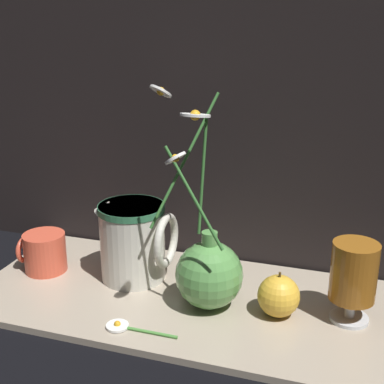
{
  "coord_description": "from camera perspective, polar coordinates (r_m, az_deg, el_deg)",
  "views": [
    {
      "loc": [
        0.27,
        -0.78,
        0.48
      ],
      "look_at": [
        0.01,
        0.0,
        0.21
      ],
      "focal_mm": 50.0,
      "sensor_mm": 36.0,
      "label": 1
    }
  ],
  "objects": [
    {
      "name": "ceramic_pitcher",
      "position": [
        0.98,
        -6.2,
        -4.98
      ],
      "size": [
        0.15,
        0.12,
        0.15
      ],
      "color": "beige",
      "rests_on": "shelf"
    },
    {
      "name": "vase_with_flowers",
      "position": [
        0.89,
        1.77,
        -8.39
      ],
      "size": [
        0.2,
        0.22,
        0.36
      ],
      "color": "#59994C",
      "rests_on": "shelf"
    },
    {
      "name": "loose_daisy",
      "position": [
        0.87,
        -7.11,
        -14.12
      ],
      "size": [
        0.12,
        0.04,
        0.01
      ],
      "color": "#4C8E3D",
      "rests_on": "shelf"
    },
    {
      "name": "shelf",
      "position": [
        0.95,
        -0.87,
        -11.36
      ],
      "size": [
        0.73,
        0.34,
        0.01
      ],
      "color": "tan",
      "rests_on": "ground_plane"
    },
    {
      "name": "tea_glass",
      "position": [
        0.88,
        16.86,
        -8.38
      ],
      "size": [
        0.07,
        0.07,
        0.13
      ],
      "color": "silver",
      "rests_on": "shelf"
    },
    {
      "name": "yellow_mug",
      "position": [
        1.06,
        -15.52,
        -6.2
      ],
      "size": [
        0.09,
        0.08,
        0.07
      ],
      "color": "#DB5138",
      "rests_on": "shelf"
    },
    {
      "name": "ground_plane",
      "position": [
        0.96,
        -0.87,
        -11.67
      ],
      "size": [
        6.0,
        6.0,
        0.0
      ],
      "primitive_type": "plane",
      "color": "black"
    },
    {
      "name": "orange_fruit",
      "position": [
        0.89,
        9.22,
        -10.89
      ],
      "size": [
        0.07,
        0.07,
        0.08
      ],
      "color": "gold",
      "rests_on": "shelf"
    }
  ]
}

